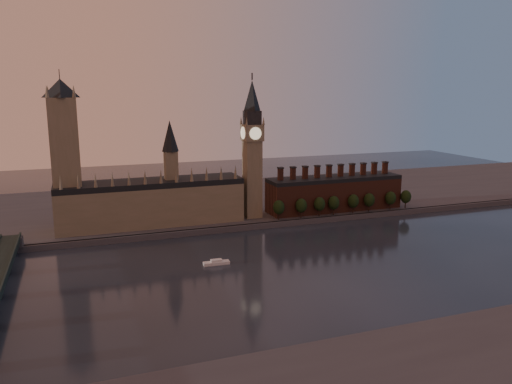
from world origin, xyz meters
TOP-DOWN VIEW (x-y plane):
  - ground at (0.00, 0.00)m, footprint 900.00×900.00m
  - north_bank at (0.00, 178.04)m, footprint 900.00×182.00m
  - palace_of_westminster at (-64.41, 114.91)m, footprint 130.00×30.30m
  - victoria_tower at (-120.00, 115.00)m, footprint 24.00×24.00m
  - big_ben at (10.00, 110.00)m, footprint 15.00×15.00m
  - chimney_block at (80.00, 110.00)m, footprint 110.00×25.00m
  - embankment_tree_0 at (25.45, 94.76)m, footprint 8.60×8.60m
  - embankment_tree_1 at (43.60, 94.35)m, footprint 8.60×8.60m
  - embankment_tree_2 at (58.96, 94.22)m, footprint 8.60×8.60m
  - embankment_tree_3 at (71.27, 94.37)m, footprint 8.60×8.60m
  - embankment_tree_4 at (88.65, 94.41)m, footprint 8.60×8.60m
  - embankment_tree_5 at (102.73, 93.91)m, footprint 8.60×8.60m
  - embankment_tree_6 at (122.85, 94.11)m, footprint 8.60×8.60m
  - embankment_tree_7 at (137.58, 94.18)m, footprint 8.60×8.60m
  - river_boat at (-41.54, 27.11)m, footprint 15.32×5.08m

SIDE VIEW (x-z plane):
  - ground at x=0.00m, z-range 0.00..0.00m
  - river_boat at x=-41.54m, z-range -0.35..2.67m
  - north_bank at x=0.00m, z-range 0.00..4.00m
  - embankment_tree_0 at x=25.45m, z-range 6.03..20.91m
  - embankment_tree_1 at x=43.60m, z-range 6.03..20.91m
  - embankment_tree_2 at x=58.96m, z-range 6.03..20.91m
  - embankment_tree_3 at x=71.27m, z-range 6.03..20.91m
  - embankment_tree_4 at x=88.65m, z-range 6.03..20.91m
  - embankment_tree_5 at x=102.73m, z-range 6.03..20.91m
  - embankment_tree_6 at x=122.85m, z-range 6.03..20.91m
  - embankment_tree_7 at x=137.58m, z-range 6.03..20.91m
  - chimney_block at x=80.00m, z-range -0.68..36.32m
  - palace_of_westminster at x=-64.41m, z-range -15.37..58.63m
  - big_ben at x=10.00m, z-range 3.33..110.33m
  - victoria_tower at x=-120.00m, z-range 5.09..113.09m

